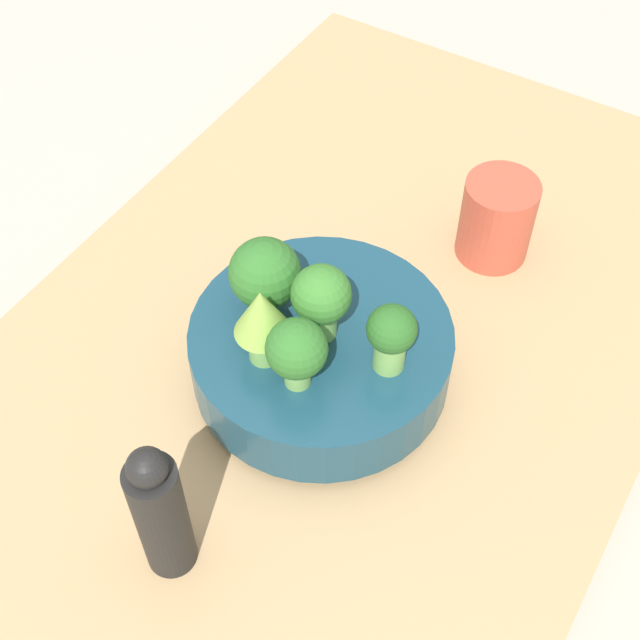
% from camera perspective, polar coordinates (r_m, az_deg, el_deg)
% --- Properties ---
extents(ground_plane, '(6.00, 6.00, 0.00)m').
position_cam_1_polar(ground_plane, '(0.93, -0.56, -5.13)').
color(ground_plane, '#ADA89E').
extents(table, '(1.14, 0.63, 0.05)m').
position_cam_1_polar(table, '(0.91, -0.57, -4.32)').
color(table, tan).
rests_on(table, ground_plane).
extents(bowl, '(0.25, 0.25, 0.08)m').
position_cam_1_polar(bowl, '(0.85, 0.00, -2.22)').
color(bowl, navy).
rests_on(bowl, table).
extents(broccoli_floret_left, '(0.05, 0.05, 0.08)m').
position_cam_1_polar(broccoli_floret_left, '(0.76, -1.50, -1.98)').
color(broccoli_floret_left, '#7AB256').
rests_on(broccoli_floret_left, bowl).
extents(broccoli_floret_center, '(0.06, 0.06, 0.08)m').
position_cam_1_polar(broccoli_floret_center, '(0.79, 0.00, 1.31)').
color(broccoli_floret_center, '#6BA34C').
rests_on(broccoli_floret_center, bowl).
extents(broccoli_floret_back, '(0.07, 0.07, 0.08)m').
position_cam_1_polar(broccoli_floret_back, '(0.81, -3.71, 2.77)').
color(broccoli_floret_back, '#6BA34C').
rests_on(broccoli_floret_back, bowl).
extents(broccoli_floret_front, '(0.04, 0.04, 0.07)m').
position_cam_1_polar(broccoli_floret_front, '(0.77, 4.43, -1.16)').
color(broccoli_floret_front, '#7AB256').
rests_on(broccoli_floret_front, bowl).
extents(romanesco_piece_far, '(0.05, 0.05, 0.09)m').
position_cam_1_polar(romanesco_piece_far, '(0.77, -3.75, 0.12)').
color(romanesco_piece_far, '#7AB256').
rests_on(romanesco_piece_far, bowl).
extents(cup, '(0.08, 0.08, 0.10)m').
position_cam_1_polar(cup, '(0.98, 11.24, 6.35)').
color(cup, '#C64C38').
rests_on(cup, table).
extents(pepper_mill, '(0.04, 0.04, 0.17)m').
position_cam_1_polar(pepper_mill, '(0.74, -10.48, -11.85)').
color(pepper_mill, black).
rests_on(pepper_mill, table).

